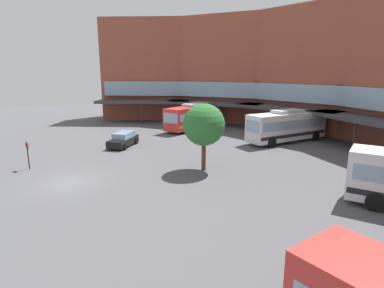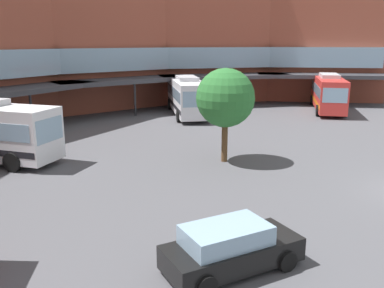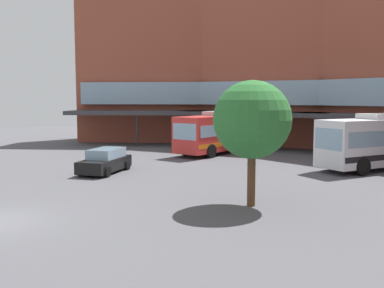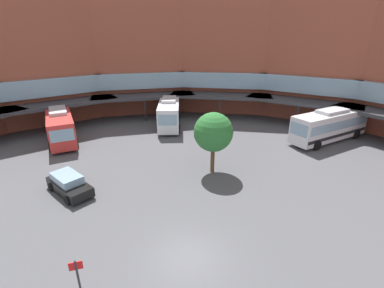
{
  "view_description": "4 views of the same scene",
  "coord_description": "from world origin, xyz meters",
  "px_view_note": "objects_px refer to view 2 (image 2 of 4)",
  "views": [
    {
      "loc": [
        24.26,
        1.45,
        8.13
      ],
      "look_at": [
        -2.21,
        10.45,
        1.65
      ],
      "focal_mm": 29.86,
      "sensor_mm": 36.0,
      "label": 1
    },
    {
      "loc": [
        -21.05,
        0.67,
        7.0
      ],
      "look_at": [
        -0.68,
        12.16,
        1.12
      ],
      "focal_mm": 38.2,
      "sensor_mm": 36.0,
      "label": 2
    },
    {
      "loc": [
        18.19,
        2.48,
        4.78
      ],
      "look_at": [
        -2.07,
        8.6,
        2.57
      ],
      "focal_mm": 41.64,
      "sensor_mm": 36.0,
      "label": 3
    },
    {
      "loc": [
        2.08,
        -11.61,
        11.67
      ],
      "look_at": [
        -1.65,
        12.04,
        2.0
      ],
      "focal_mm": 25.5,
      "sensor_mm": 36.0,
      "label": 4
    }
  ],
  "objects_px": {
    "bus_1": "(328,92)",
    "parked_car": "(231,248)",
    "bus_0": "(187,96)",
    "plaza_tree": "(225,98)"
  },
  "relations": [
    {
      "from": "bus_1",
      "to": "parked_car",
      "type": "relative_size",
      "value": 2.39
    },
    {
      "from": "bus_0",
      "to": "plaza_tree",
      "type": "bearing_deg",
      "value": -0.64
    },
    {
      "from": "parked_car",
      "to": "bus_0",
      "type": "bearing_deg",
      "value": 65.7
    },
    {
      "from": "bus_1",
      "to": "plaza_tree",
      "type": "relative_size",
      "value": 2.02
    },
    {
      "from": "bus_0",
      "to": "plaza_tree",
      "type": "xyz_separation_m",
      "value": [
        -12.7,
        -9.98,
        1.91
      ]
    },
    {
      "from": "bus_1",
      "to": "plaza_tree",
      "type": "bearing_deg",
      "value": -21.35
    },
    {
      "from": "bus_1",
      "to": "parked_car",
      "type": "distance_m",
      "value": 33.24
    },
    {
      "from": "bus_1",
      "to": "parked_car",
      "type": "xyz_separation_m",
      "value": [
        -32.99,
        -3.85,
        -1.18
      ]
    },
    {
      "from": "bus_0",
      "to": "parked_car",
      "type": "height_order",
      "value": "bus_0"
    },
    {
      "from": "bus_0",
      "to": "plaza_tree",
      "type": "relative_size",
      "value": 1.78
    }
  ]
}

